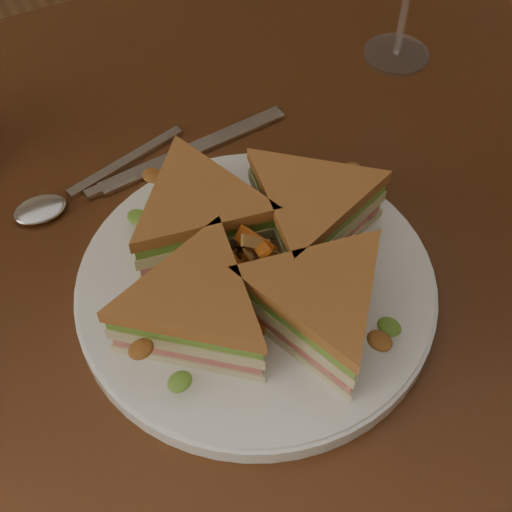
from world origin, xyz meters
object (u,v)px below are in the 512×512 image
at_px(table, 203,299).
at_px(spoon, 62,198).
at_px(plate, 256,287).
at_px(knife, 182,155).
at_px(sandwich_wedges, 256,260).

height_order(table, spoon, spoon).
relative_size(table, spoon, 6.69).
height_order(table, plate, plate).
bearing_deg(plate, table, 104.54).
xyz_separation_m(table, spoon, (-0.09, 0.09, 0.10)).
bearing_deg(spoon, knife, -14.07).
bearing_deg(plate, spoon, 123.30).
height_order(table, knife, knife).
bearing_deg(plate, sandwich_wedges, 0.00).
xyz_separation_m(sandwich_wedges, knife, (0.01, 0.17, -0.04)).
height_order(plate, spoon, plate).
bearing_deg(knife, plate, -98.44).
height_order(table, sandwich_wedges, sandwich_wedges).
bearing_deg(sandwich_wedges, spoon, 123.30).
distance_m(plate, sandwich_wedges, 0.04).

